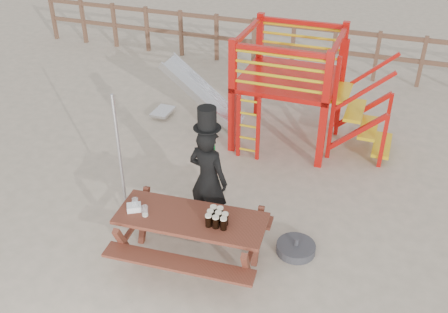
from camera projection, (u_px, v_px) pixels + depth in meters
ground at (205, 256)px, 6.80m from camera, size 60.00×60.00×0.00m
back_fence at (313, 44)px, 12.00m from camera, size 15.09×0.09×1.20m
playground_fort at (284, 85)px, 9.05m from camera, size 4.71×1.84×2.10m
picnic_table at (192, 234)px, 6.49m from camera, size 2.02×1.47×0.74m
man_with_hat at (208, 177)px, 6.89m from camera, size 0.67×0.51×1.94m
metal_pole at (121, 163)px, 6.89m from camera, size 0.05×0.05×2.07m
parasol_base at (296, 248)px, 6.85m from camera, size 0.54×0.54×0.23m
paper_bag at (134, 208)px, 6.45m from camera, size 0.23×0.21×0.08m
stout_pints at (217, 218)px, 6.19m from camera, size 0.29×0.27×0.17m
empty_glasses at (138, 207)px, 6.40m from camera, size 0.27×0.18×0.15m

